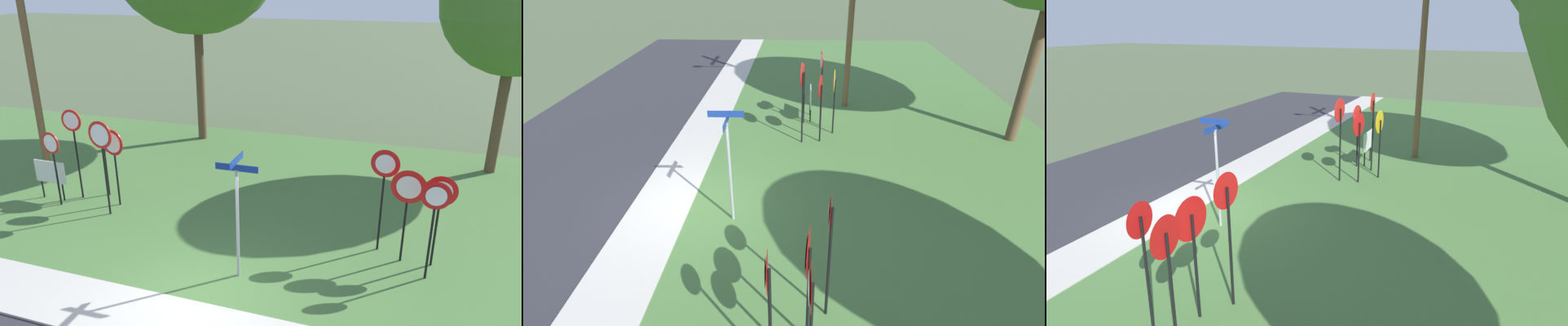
% 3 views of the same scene
% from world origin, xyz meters
% --- Properties ---
extents(ground_plane, '(160.00, 160.00, 0.00)m').
position_xyz_m(ground_plane, '(0.00, 0.00, 0.00)').
color(ground_plane, '#4C5B3D').
extents(sidewalk_strip, '(44.00, 1.60, 0.06)m').
position_xyz_m(sidewalk_strip, '(0.00, -0.80, 0.03)').
color(sidewalk_strip, '#BCB7AD').
rests_on(sidewalk_strip, ground_plane).
extents(grass_median, '(44.00, 12.00, 0.04)m').
position_xyz_m(grass_median, '(0.00, 6.00, 0.02)').
color(grass_median, '#477038').
rests_on(grass_median, ground_plane).
extents(stop_sign_near_left, '(0.78, 0.11, 2.81)m').
position_xyz_m(stop_sign_near_left, '(-4.08, 2.89, 2.10)').
color(stop_sign_near_left, black).
rests_on(stop_sign_near_left, grass_median).
extents(stop_sign_near_right, '(0.77, 0.15, 2.38)m').
position_xyz_m(stop_sign_near_right, '(-4.18, 3.52, 1.77)').
color(stop_sign_near_right, black).
rests_on(stop_sign_near_right, grass_median).
extents(stop_sign_far_left, '(0.66, 0.10, 2.84)m').
position_xyz_m(stop_sign_far_left, '(-5.58, 3.59, 2.07)').
color(stop_sign_far_left, black).
rests_on(stop_sign_far_left, grass_median).
extents(stop_sign_far_center, '(0.65, 0.13, 2.30)m').
position_xyz_m(stop_sign_far_center, '(-5.87, 2.95, 1.69)').
color(stop_sign_far_center, black).
rests_on(stop_sign_far_center, grass_median).
extents(stop_sign_far_right, '(0.78, 0.11, 2.36)m').
position_xyz_m(stop_sign_far_right, '(-4.91, 4.02, 1.76)').
color(stop_sign_far_right, black).
rests_on(stop_sign_far_right, grass_median).
extents(yield_sign_near_left, '(0.74, 0.10, 2.30)m').
position_xyz_m(yield_sign_near_left, '(4.78, 3.03, 1.75)').
color(yield_sign_near_left, black).
rests_on(yield_sign_near_left, grass_median).
extents(yield_sign_near_right, '(0.65, 0.11, 2.39)m').
position_xyz_m(yield_sign_near_right, '(4.66, 2.43, 1.81)').
color(yield_sign_near_right, black).
rests_on(yield_sign_near_right, grass_median).
extents(yield_sign_far_left, '(0.81, 0.12, 2.36)m').
position_xyz_m(yield_sign_far_left, '(4.08, 3.00, 1.80)').
color(yield_sign_far_left, black).
rests_on(yield_sign_far_left, grass_median).
extents(yield_sign_far_right, '(0.69, 0.12, 2.67)m').
position_xyz_m(yield_sign_far_right, '(3.49, 3.37, 2.03)').
color(yield_sign_far_right, black).
rests_on(yield_sign_far_right, grass_median).
extents(street_name_post, '(0.96, 0.82, 2.90)m').
position_xyz_m(street_name_post, '(0.58, 1.21, 1.77)').
color(street_name_post, '#9EA0A8').
rests_on(street_name_post, grass_median).
extents(notice_board, '(1.10, 0.05, 1.25)m').
position_xyz_m(notice_board, '(-6.36, 3.25, 0.87)').
color(notice_board, black).
rests_on(notice_board, grass_median).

